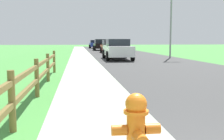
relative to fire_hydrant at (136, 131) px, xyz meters
name	(u,v)px	position (x,y,z in m)	size (l,w,h in m)	color
ground_plane	(91,54)	(0.78, 24.43, -0.46)	(120.00, 120.00, 0.00)	#46903F
road_asphalt	(121,53)	(4.28, 26.43, -0.46)	(7.00, 66.00, 0.01)	#393939
curb_concrete	(62,54)	(-2.22, 26.43, -0.46)	(6.00, 66.00, 0.01)	#A6B09B
grass_verge	(48,54)	(-3.72, 26.43, -0.46)	(5.00, 66.00, 0.00)	#46903F
fire_hydrant	(136,131)	(0.00, 0.00, 0.00)	(0.53, 0.45, 0.88)	orange
rail_fence	(37,75)	(-1.63, 4.10, 0.11)	(0.11, 10.53, 0.98)	brown
parked_suv_white	(117,49)	(2.39, 17.11, 0.31)	(2.04, 4.98, 1.53)	white
parked_car_red	(110,46)	(3.18, 27.87, 0.30)	(2.04, 4.67, 1.50)	maroon
parked_car_black	(101,45)	(2.78, 35.82, 0.32)	(2.08, 4.37, 1.60)	black
parked_car_blue	(95,44)	(2.67, 46.45, 0.29)	(2.10, 4.46, 1.50)	navy
street_lamp	(172,5)	(7.08, 18.35, 3.84)	(1.17, 0.20, 7.37)	gray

